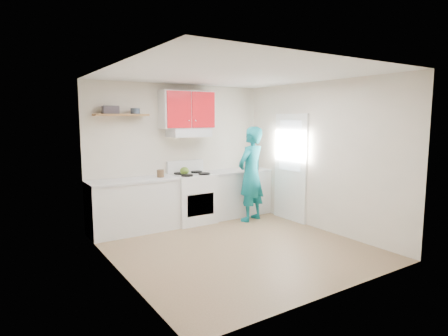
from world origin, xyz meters
TOP-DOWN VIEW (x-y plane):
  - floor at (0.00, 0.00)m, footprint 3.80×3.80m
  - ceiling at (0.00, 0.00)m, footprint 3.60×3.80m
  - back_wall at (0.00, 1.90)m, footprint 3.60×0.04m
  - front_wall at (0.00, -1.90)m, footprint 3.60×0.04m
  - left_wall at (-1.80, 0.00)m, footprint 0.04×3.80m
  - right_wall at (1.80, 0.00)m, footprint 0.04×3.80m
  - door at (1.78, 0.70)m, footprint 0.05×0.85m
  - door_glass at (1.75, 0.70)m, footprint 0.01×0.55m
  - counter_left at (-1.04, 1.60)m, footprint 1.52×0.60m
  - counter_right at (1.14, 1.60)m, footprint 1.32×0.60m
  - stove at (0.10, 1.57)m, footprint 0.76×0.65m
  - range_hood at (0.10, 1.68)m, footprint 0.76×0.44m
  - upper_cabinets at (0.10, 1.73)m, footprint 1.02×0.33m
  - shelf at (-1.15, 1.75)m, footprint 0.90×0.30m
  - books at (-1.33, 1.76)m, footprint 0.27×0.20m
  - tin at (-0.92, 1.72)m, footprint 0.20×0.20m
  - kettle at (-0.04, 1.61)m, footprint 0.21×0.21m
  - crock at (-0.54, 1.57)m, footprint 0.16×0.16m
  - cutting_board at (0.71, 1.48)m, footprint 0.33×0.27m
  - silicone_mat at (1.54, 1.55)m, footprint 0.29×0.25m
  - person at (1.11, 1.08)m, footprint 0.76×0.62m

SIDE VIEW (x-z plane):
  - floor at x=0.00m, z-range 0.00..0.00m
  - counter_left at x=-1.04m, z-range 0.00..0.90m
  - counter_right at x=1.14m, z-range 0.00..0.90m
  - stove at x=0.10m, z-range 0.00..0.92m
  - silicone_mat at x=1.54m, z-range 0.90..0.91m
  - person at x=1.11m, z-range 0.00..1.81m
  - cutting_board at x=0.71m, z-range 0.90..0.92m
  - crock at x=-0.54m, z-range 0.90..1.06m
  - kettle at x=-0.04m, z-range 0.92..1.07m
  - door at x=1.78m, z-range 0.00..2.05m
  - back_wall at x=0.00m, z-range 0.00..2.60m
  - front_wall at x=0.00m, z-range 0.00..2.60m
  - left_wall at x=-1.80m, z-range 0.00..2.60m
  - right_wall at x=1.80m, z-range 0.00..2.60m
  - door_glass at x=1.75m, z-range 0.98..1.92m
  - range_hood at x=0.10m, z-range 1.62..1.77m
  - shelf at x=-1.15m, z-range 2.00..2.04m
  - tin at x=-0.92m, z-range 2.04..2.13m
  - books at x=-1.33m, z-range 2.04..2.17m
  - upper_cabinets at x=0.10m, z-range 1.77..2.47m
  - ceiling at x=0.00m, z-range 2.58..2.62m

